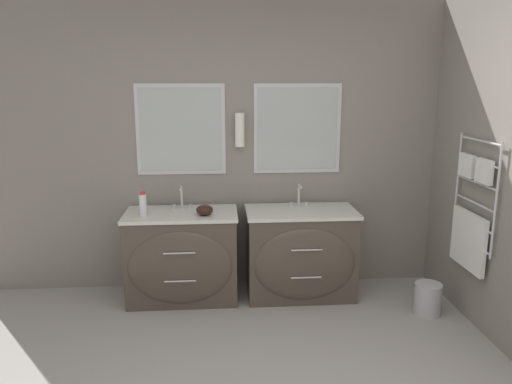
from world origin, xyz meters
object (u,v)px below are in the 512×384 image
Objects in this scene: waste_bin at (428,298)px; vanity_right at (301,253)px; vanity_left at (182,256)px; toiletry_bottle at (143,205)px; amenity_bowl at (205,210)px.

vanity_right is at bearing 156.38° from waste_bin.
vanity_left is 0.58m from toiletry_bottle.
vanity_left is at bearing 9.99° from toiletry_bottle.
vanity_right reaches higher than waste_bin.
waste_bin is (2.35, -0.38, -0.75)m from toiletry_bottle.
amenity_bowl reaches higher than vanity_right.
vanity_right is 6.72× the size of amenity_bowl.
vanity_left is at bearing 180.00° from vanity_right.
toiletry_bottle is (-1.36, -0.05, 0.49)m from vanity_right.
amenity_bowl is 2.00m from waste_bin.
amenity_bowl is at bearing -175.47° from vanity_right.
amenity_bowl is at bearing -1.42° from toiletry_bottle.
toiletry_bottle reaches higher than waste_bin.
vanity_right is at bearing 2.28° from toiletry_bottle.
vanity_right is at bearing 4.53° from amenity_bowl.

